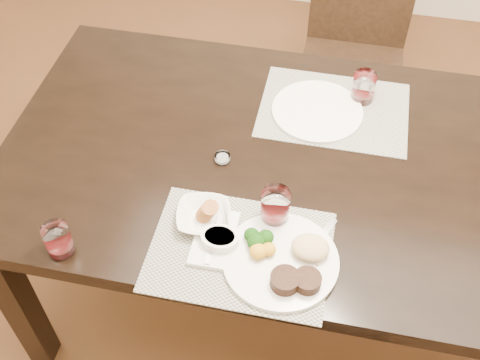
% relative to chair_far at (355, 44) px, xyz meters
% --- Properties ---
extents(ground_plane, '(4.50, 4.50, 0.00)m').
position_rel_chair_far_xyz_m(ground_plane, '(0.00, -0.93, -0.50)').
color(ground_plane, '#412A15').
rests_on(ground_plane, ground).
extents(dining_table, '(2.00, 1.00, 0.75)m').
position_rel_chair_far_xyz_m(dining_table, '(0.00, -0.93, 0.16)').
color(dining_table, black).
rests_on(dining_table, ground).
extents(chair_far, '(0.42, 0.42, 0.90)m').
position_rel_chair_far_xyz_m(chair_far, '(0.00, 0.00, 0.00)').
color(chair_far, black).
rests_on(chair_far, ground).
extents(placemat_near, '(0.46, 0.34, 0.00)m').
position_rel_chair_far_xyz_m(placemat_near, '(-0.22, -1.28, 0.25)').
color(placemat_near, gray).
rests_on(placemat_near, dining_table).
extents(placemat_far, '(0.46, 0.34, 0.00)m').
position_rel_chair_far_xyz_m(placemat_far, '(-0.04, -0.70, 0.25)').
color(placemat_far, gray).
rests_on(placemat_far, dining_table).
extents(dinner_plate, '(0.29, 0.29, 0.05)m').
position_rel_chair_far_xyz_m(dinner_plate, '(-0.10, -1.30, 0.27)').
color(dinner_plate, white).
rests_on(dinner_plate, placemat_near).
extents(napkin_fork, '(0.10, 0.18, 0.02)m').
position_rel_chair_far_xyz_m(napkin_fork, '(-0.30, -1.26, 0.26)').
color(napkin_fork, white).
rests_on(napkin_fork, placemat_near).
extents(steak_knife, '(0.07, 0.24, 0.01)m').
position_rel_chair_far_xyz_m(steak_knife, '(-0.03, -1.29, 0.26)').
color(steak_knife, silver).
rests_on(steak_knife, placemat_near).
extents(cracker_bowl, '(0.16, 0.16, 0.06)m').
position_rel_chair_far_xyz_m(cracker_bowl, '(-0.34, -1.21, 0.27)').
color(cracker_bowl, white).
rests_on(cracker_bowl, placemat_near).
extents(sauce_ramekin, '(0.10, 0.15, 0.08)m').
position_rel_chair_far_xyz_m(sauce_ramekin, '(-0.28, -1.28, 0.27)').
color(sauce_ramekin, white).
rests_on(sauce_ramekin, placemat_near).
extents(wine_glass_near, '(0.08, 0.08, 0.10)m').
position_rel_chair_far_xyz_m(wine_glass_near, '(-0.16, -1.17, 0.30)').
color(wine_glass_near, white).
rests_on(wine_glass_near, placemat_near).
extents(far_plate, '(0.28, 0.28, 0.01)m').
position_rel_chair_far_xyz_m(far_plate, '(-0.09, -0.73, 0.26)').
color(far_plate, white).
rests_on(far_plate, placemat_far).
extents(wine_glass_far, '(0.07, 0.07, 0.10)m').
position_rel_chair_far_xyz_m(wine_glass_far, '(0.04, -0.64, 0.29)').
color(wine_glass_far, white).
rests_on(wine_glass_far, placemat_far).
extents(wine_glass_side, '(0.07, 0.07, 0.09)m').
position_rel_chair_far_xyz_m(wine_glass_side, '(-0.67, -1.37, 0.29)').
color(wine_glass_side, white).
rests_on(wine_glass_side, dining_table).
extents(salt_cellar, '(0.05, 0.05, 0.02)m').
position_rel_chair_far_xyz_m(salt_cellar, '(-0.34, -0.98, 0.26)').
color(salt_cellar, white).
rests_on(salt_cellar, dining_table).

